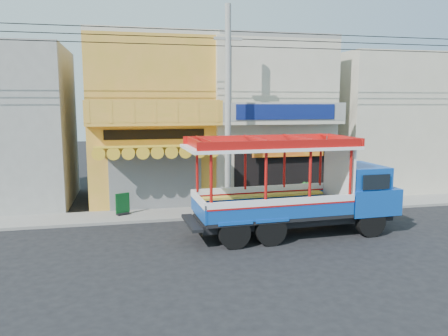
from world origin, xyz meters
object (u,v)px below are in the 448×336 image
potted_plant_b (306,194)px  potted_plant_c (342,195)px  utility_pole (231,101)px  green_sign (123,206)px  potted_plant_a (286,196)px  songthaew_truck (307,187)px

potted_plant_b → potted_plant_c: 1.89m
utility_pole → green_sign: (-4.66, 0.81, -4.51)m
utility_pole → green_sign: 6.54m
potted_plant_a → potted_plant_b: potted_plant_b is taller
potted_plant_c → utility_pole: bearing=-81.5°
green_sign → utility_pole: bearing=-9.9°
utility_pole → green_sign: utility_pole is taller
songthaew_truck → green_sign: size_ratio=8.39×
green_sign → potted_plant_c: size_ratio=1.10×
songthaew_truck → potted_plant_a: songthaew_truck is taller
utility_pole → potted_plant_b: utility_pole is taller
songthaew_truck → green_sign: songthaew_truck is taller
songthaew_truck → potted_plant_a: bearing=80.7°
green_sign → songthaew_truck: bearing=-29.3°
songthaew_truck → potted_plant_c: 5.27m
utility_pole → green_sign: bearing=170.1°
potted_plant_a → potted_plant_c: 2.80m
utility_pole → potted_plant_b: 5.83m
songthaew_truck → potted_plant_a: 4.27m
green_sign → potted_plant_c: (10.36, -0.09, 0.03)m
potted_plant_b → potted_plant_c: potted_plant_b is taller
green_sign → potted_plant_a: (7.57, 0.17, 0.05)m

